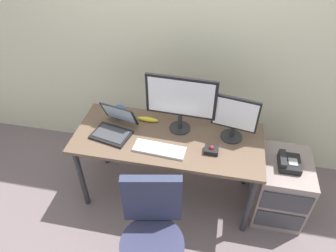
{
  "coord_description": "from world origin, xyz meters",
  "views": [
    {
      "loc": [
        0.37,
        -1.84,
        2.45
      ],
      "look_at": [
        0.0,
        0.0,
        0.85
      ],
      "focal_mm": 32.84,
      "sensor_mm": 36.0,
      "label": 1
    }
  ],
  "objects": [
    {
      "name": "laptop",
      "position": [
        -0.45,
        -0.02,
        0.78
      ],
      "size": [
        0.37,
        0.37,
        0.22
      ],
      "color": "black",
      "rests_on": "desk"
    },
    {
      "name": "office_chair",
      "position": [
        0.04,
        -0.77,
        0.43
      ],
      "size": [
        0.52,
        0.52,
        0.95
      ],
      "color": "black",
      "rests_on": "ground"
    },
    {
      "name": "desk_phone",
      "position": [
        0.99,
        0.0,
        0.63
      ],
      "size": [
        0.17,
        0.2,
        0.09
      ],
      "color": "black",
      "rests_on": "file_cabinet"
    },
    {
      "name": "monitor_side",
      "position": [
        0.51,
        0.1,
        0.95
      ],
      "size": [
        0.36,
        0.18,
        0.39
      ],
      "color": "#262628",
      "rests_on": "desk"
    },
    {
      "name": "file_cabinet",
      "position": [
        1.0,
        0.02,
        0.3
      ],
      "size": [
        0.42,
        0.53,
        0.59
      ],
      "color": "gray",
      "rests_on": "ground"
    },
    {
      "name": "desk",
      "position": [
        0.0,
        0.0,
        0.65
      ],
      "size": [
        1.56,
        0.66,
        0.73
      ],
      "color": "brown",
      "rests_on": "ground"
    },
    {
      "name": "monitor_main",
      "position": [
        0.08,
        0.13,
        1.03
      ],
      "size": [
        0.57,
        0.18,
        0.5
      ],
      "color": "#262628",
      "rests_on": "desk"
    },
    {
      "name": "keyboard",
      "position": [
        -0.04,
        -0.17,
        0.74
      ],
      "size": [
        0.42,
        0.16,
        0.03
      ],
      "color": "silver",
      "rests_on": "desk"
    },
    {
      "name": "trackball_mouse",
      "position": [
        0.37,
        -0.1,
        0.75
      ],
      "size": [
        0.11,
        0.09,
        0.07
      ],
      "color": "black",
      "rests_on": "desk"
    },
    {
      "name": "ground_plane",
      "position": [
        0.0,
        0.0,
        0.0
      ],
      "size": [
        8.0,
        8.0,
        0.0
      ],
      "primitive_type": "plane",
      "color": "slate"
    },
    {
      "name": "coffee_mug",
      "position": [
        -0.47,
        0.18,
        0.78
      ],
      "size": [
        0.1,
        0.09,
        0.1
      ],
      "color": "#2C5085",
      "rests_on": "desk"
    },
    {
      "name": "banana",
      "position": [
        -0.21,
        0.17,
        0.75
      ],
      "size": [
        0.19,
        0.05,
        0.04
      ],
      "primitive_type": "ellipsoid",
      "rotation": [
        0.0,
        0.0,
        3.12
      ],
      "color": "yellow",
      "rests_on": "desk"
    },
    {
      "name": "back_wall",
      "position": [
        0.0,
        0.68,
        1.4
      ],
      "size": [
        6.0,
        0.1,
        2.8
      ],
      "primitive_type": "cube",
      "color": "beige",
      "rests_on": "ground"
    }
  ]
}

